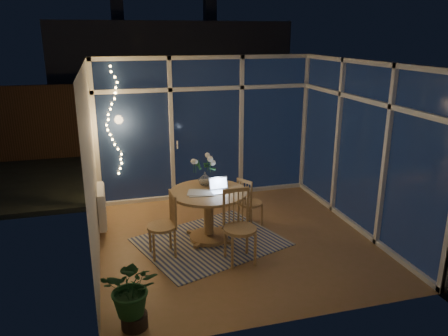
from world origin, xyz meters
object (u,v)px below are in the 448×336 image
Objects in this scene: chair_right at (250,202)px; laptop at (221,185)px; chair_left at (162,225)px; flower_vase at (205,179)px; chair_front at (240,227)px; potted_plant at (133,296)px; dining_table at (209,216)px.

laptop is (-0.58, -0.35, 0.46)m from chair_right.
chair_left is 4.39× the size of flower_vase.
chair_front reaches higher than flower_vase.
laptop is 0.38× the size of potted_plant.
chair_left is at bearing 80.51° from chair_right.
flower_vase is (-0.74, -0.01, 0.46)m from chair_right.
flower_vase is at bearing 58.72° from potted_plant.
potted_plant is at bearing -146.69° from chair_front.
potted_plant is (-1.40, -1.71, -0.50)m from laptop.
flower_vase reaches higher than chair_right.
chair_front is (0.25, -0.76, 0.12)m from dining_table.
flower_vase reaches higher than potted_plant.
flower_vase is at bearing 101.67° from chair_front.
chair_right is (1.48, 0.58, -0.04)m from chair_left.
chair_left is 1.59m from chair_right.
dining_table is 2.17m from potted_plant.
chair_front reaches higher than laptop.
potted_plant is at bearing -134.01° from laptop.
chair_right is 1.10× the size of potted_plant.
flower_vase is (0.75, 0.57, 0.42)m from chair_left.
potted_plant is (-1.49, -1.03, -0.13)m from chair_front.
flower_vase is 0.28× the size of potted_plant.
chair_front is at bearing -87.65° from laptop.
chair_front is at bearing -76.87° from flower_vase.
chair_front reaches higher than potted_plant.
chair_left is at bearing -157.21° from dining_table.
dining_table is 0.80m from chair_front.
chair_left is 1.03m from flower_vase.
chair_left is 1.08m from chair_front.
flower_vase reaches higher than chair_left.
chair_right is at bearing 46.11° from potted_plant.
flower_vase is (-0.15, 0.34, -0.00)m from laptop.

